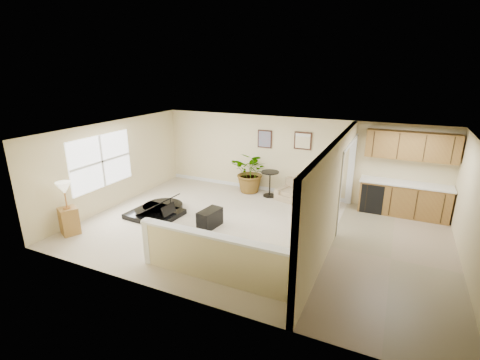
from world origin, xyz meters
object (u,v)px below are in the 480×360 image
at_px(lamp_stand, 68,212).
at_px(palm_plant, 252,172).
at_px(piano_bench, 210,218).
at_px(accent_table, 270,181).
at_px(piano, 155,197).
at_px(small_plant, 333,200).
at_px(loveseat, 300,192).

bearing_deg(lamp_stand, palm_plant, 58.38).
relative_size(piano_bench, accent_table, 0.85).
relative_size(piano_bench, lamp_stand, 0.52).
height_order(piano, small_plant, piano).
bearing_deg(accent_table, palm_plant, 169.82).
distance_m(accent_table, small_plant, 2.05).
relative_size(loveseat, palm_plant, 1.17).
bearing_deg(lamp_stand, loveseat, 44.75).
distance_m(piano_bench, small_plant, 3.75).
distance_m(accent_table, lamp_stand, 5.80).
bearing_deg(accent_table, piano_bench, -102.48).
bearing_deg(accent_table, piano, -131.09).
distance_m(piano, loveseat, 4.32).
xyz_separation_m(loveseat, lamp_stand, (-4.58, -4.54, 0.27)).
height_order(piano, piano_bench, piano).
bearing_deg(palm_plant, piano_bench, -88.58).
height_order(piano, lamp_stand, lamp_stand).
height_order(piano_bench, accent_table, accent_table).
height_order(palm_plant, small_plant, palm_plant).
relative_size(piano_bench, palm_plant, 0.51).
xyz_separation_m(accent_table, small_plant, (2.03, -0.11, -0.28)).
bearing_deg(piano_bench, lamp_stand, -148.85).
bearing_deg(loveseat, lamp_stand, -117.77).
height_order(loveseat, accent_table, accent_table).
bearing_deg(palm_plant, accent_table, -10.18).
bearing_deg(piano_bench, piano, 178.04).
distance_m(piano_bench, accent_table, 2.86).
bearing_deg(accent_table, small_plant, -3.17).
height_order(loveseat, palm_plant, palm_plant).
bearing_deg(accent_table, lamp_stand, -128.05).
distance_m(accent_table, palm_plant, 0.71).
bearing_deg(small_plant, loveseat, 175.10).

